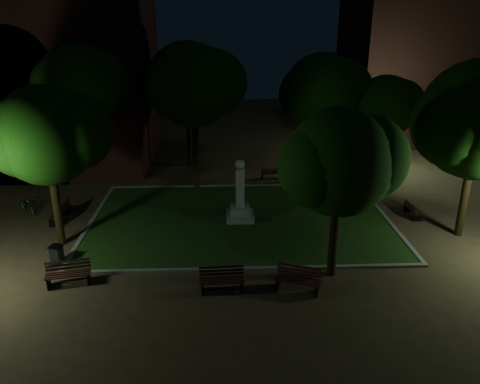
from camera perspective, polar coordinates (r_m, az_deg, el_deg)
The scene contains 23 objects.
ground at distance 22.43m, azimuth 0.23°, elevation -5.54°, with size 80.00×80.00×0.00m, color #493623.
lawn at distance 24.23m, azimuth 0.01°, elevation -3.38°, with size 15.00×10.00×0.08m, color #223F14.
lawn_kerb at distance 24.22m, azimuth 0.01°, elevation -3.34°, with size 15.40×10.40×0.12m.
monument at distance 23.87m, azimuth 0.01°, elevation -1.37°, with size 1.40×1.40×3.20m.
building_main at distance 37.13m, azimuth -27.03°, elevation 14.57°, with size 20.00×12.00×15.00m.
building_far at distance 44.53m, azimuth 23.50°, elevation 13.94°, with size 16.00×10.00×12.00m, color #491F1A.
tree_west at distance 21.63m, azimuth -22.32°, elevation 6.39°, with size 5.30×4.33×7.31m.
tree_north_wl at distance 27.42m, azimuth -5.47°, elevation 12.81°, with size 5.84×4.77×8.61m.
tree_north_er at distance 29.59m, azimuth 10.25°, elevation 11.91°, with size 5.81×4.74×7.96m.
tree_ne at distance 30.27m, azimuth 17.45°, elevation 9.90°, with size 4.67×3.81×6.67m.
tree_se at distance 17.90m, azimuth 12.32°, elevation 3.53°, with size 5.07×4.14×6.84m.
tree_nw at distance 29.67m, azimuth -18.74°, elevation 12.35°, with size 5.81×4.74×8.55m.
tree_far_north at distance 32.22m, azimuth -6.23°, elevation 13.27°, with size 6.47×5.29×8.49m.
lamppost_nw at distance 32.82m, azimuth -22.16°, elevation 6.70°, with size 1.18×0.28×4.03m.
lamppost_ne at distance 32.98m, azimuth 18.46°, elevation 7.71°, with size 1.18×0.28×4.47m.
bench_near_left at distance 18.19m, azimuth -2.24°, elevation -10.67°, with size 1.73×0.68×0.94m.
bench_near_right at distance 18.31m, azimuth 7.11°, elevation -10.58°, with size 1.84×1.15×0.95m.
bench_west_near at distance 19.74m, azimuth -20.19°, elevation -9.36°, with size 1.79×0.92×0.94m.
bench_left_side at distance 25.74m, azimuth -21.01°, elevation -2.31°, with size 0.68×1.83×0.99m.
bench_right_side at distance 26.15m, azimuth 20.30°, elevation -2.12°, with size 0.54×1.39×0.75m.
bench_far_side at distance 30.34m, azimuth 3.88°, elevation 2.24°, with size 1.43×0.59×0.76m.
trash_bin at distance 21.49m, azimuth -21.44°, elevation -7.09°, with size 0.58×0.58×0.82m.
bicycle at distance 27.54m, azimuth -24.38°, elevation -1.48°, with size 0.53×1.51×0.80m, color black.
Camera 1 is at (-0.93, -20.13, 9.87)m, focal length 35.00 mm.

